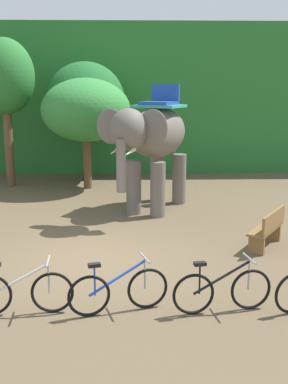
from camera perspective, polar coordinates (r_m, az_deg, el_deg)
name	(u,v)px	position (r m, az deg, el deg)	size (l,w,h in m)	color
ground_plane	(92,261)	(10.43, -6.28, -8.22)	(80.00, 80.00, 0.00)	brown
foliage_hedge	(113,98)	(23.52, -3.73, 11.21)	(36.00, 6.00, 6.39)	#28702D
tree_center_left	(5,78)	(18.50, -16.39, 13.04)	(2.17, 2.17, 5.46)	brown
tree_left	(85,101)	(19.05, -7.05, 10.78)	(3.09, 3.09, 4.68)	brown
tree_center	(86,110)	(17.53, -7.00, 9.71)	(3.23, 3.23, 4.03)	brown
elephant	(153,138)	(14.10, 1.13, 6.45)	(3.03, 4.15, 3.78)	#665E56
bike_white	(21,292)	(8.19, -14.56, -11.57)	(1.71, 0.52, 0.92)	black
bike_blue	(119,290)	(8.00, -3.08, -11.74)	(1.66, 0.63, 0.92)	black
bike_black	(222,290)	(8.11, 9.39, -11.55)	(1.70, 0.52, 0.92)	black
wooden_bench	(268,228)	(11.43, 14.74, -4.18)	(1.17, 1.47, 0.89)	brown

